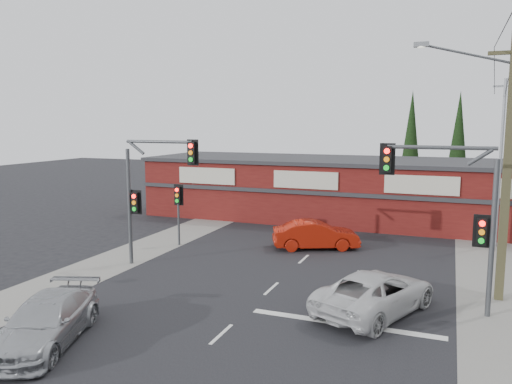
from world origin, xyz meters
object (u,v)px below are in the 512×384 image
(red_sedan, at_px, (316,235))
(utility_pole, at_px, (504,158))
(white_suv, at_px, (376,292))
(shop_building, at_px, (335,188))
(silver_suv, at_px, (46,321))

(red_sedan, xyz_separation_m, utility_pole, (8.37, -5.04, 4.64))
(white_suv, distance_m, shop_building, 17.90)
(utility_pole, bearing_deg, shop_building, 123.76)
(white_suv, relative_size, red_sedan, 1.17)
(silver_suv, distance_m, utility_pole, 16.69)
(silver_suv, xyz_separation_m, red_sedan, (4.69, 14.33, 0.04))
(red_sedan, height_order, utility_pole, utility_pole)
(silver_suv, bearing_deg, red_sedan, 53.29)
(red_sedan, bearing_deg, silver_suv, 137.79)
(white_suv, bearing_deg, shop_building, -50.42)
(white_suv, distance_m, silver_suv, 10.94)
(red_sedan, xyz_separation_m, shop_building, (-0.99, 8.96, 1.38))
(shop_building, bearing_deg, white_suv, -72.76)
(white_suv, height_order, red_sedan, red_sedan)
(white_suv, xyz_separation_m, utility_pole, (4.07, 3.04, 4.65))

